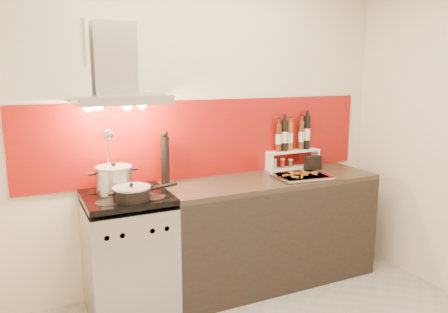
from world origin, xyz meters
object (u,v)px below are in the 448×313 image
range_stove (129,256)px  saute_pan (133,193)px  stock_pot (114,179)px  counter (270,230)px  baking_tray (301,176)px  pepper_mill (165,159)px

range_stove → saute_pan: 0.53m
range_stove → stock_pot: stock_pot is taller
saute_pan → stock_pot: bearing=107.1°
counter → baking_tray: (0.23, -0.10, 0.47)m
stock_pot → pepper_mill: pepper_mill is taller
counter → pepper_mill: size_ratio=4.25×
counter → stock_pot: (-1.26, 0.09, 0.56)m
counter → baking_tray: size_ratio=3.88×
pepper_mill → baking_tray: pepper_mill is taller
stock_pot → baking_tray: stock_pot is taller
stock_pot → pepper_mill: (0.41, 0.08, 0.10)m
range_stove → pepper_mill: pepper_mill is taller
range_stove → pepper_mill: bearing=27.0°
baking_tray → stock_pot: bearing=172.6°
counter → baking_tray: 0.53m
range_stove → counter: range_stove is taller
counter → saute_pan: 1.30m
range_stove → stock_pot: size_ratio=3.47×
counter → baking_tray: bearing=-24.4°
range_stove → counter: (1.20, 0.00, 0.01)m
stock_pot → baking_tray: bearing=-7.4°
saute_pan → baking_tray: (1.42, 0.04, -0.04)m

